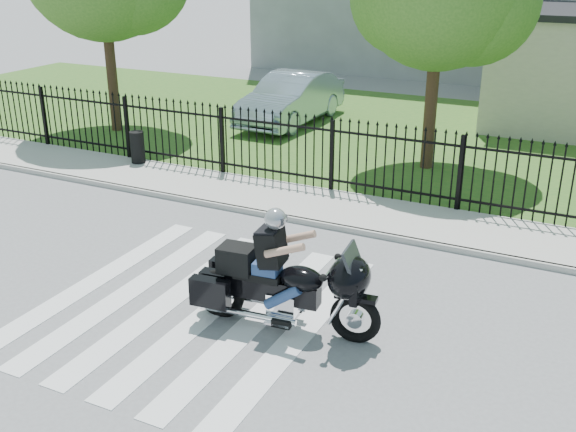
% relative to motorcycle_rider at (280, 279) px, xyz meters
% --- Properties ---
extents(ground, '(120.00, 120.00, 0.00)m').
position_rel_motorcycle_rider_xyz_m(ground, '(-1.62, -0.05, -0.82)').
color(ground, slate).
rests_on(ground, ground).
extents(crosswalk, '(5.00, 5.50, 0.01)m').
position_rel_motorcycle_rider_xyz_m(crosswalk, '(-1.62, -0.05, -0.81)').
color(crosswalk, silver).
rests_on(crosswalk, ground).
extents(sidewalk, '(40.00, 2.00, 0.12)m').
position_rel_motorcycle_rider_xyz_m(sidewalk, '(-1.62, 4.95, -0.76)').
color(sidewalk, '#ADAAA3').
rests_on(sidewalk, ground).
extents(curb, '(40.00, 0.12, 0.12)m').
position_rel_motorcycle_rider_xyz_m(curb, '(-1.62, 3.95, -0.76)').
color(curb, '#ADAAA3').
rests_on(curb, ground).
extents(grass_strip, '(40.00, 12.00, 0.02)m').
position_rel_motorcycle_rider_xyz_m(grass_strip, '(-1.62, 11.95, -0.81)').
color(grass_strip, '#2D5C1F').
rests_on(grass_strip, ground).
extents(iron_fence, '(26.00, 0.04, 1.80)m').
position_rel_motorcycle_rider_xyz_m(iron_fence, '(-1.62, 5.95, 0.08)').
color(iron_fence, black).
rests_on(iron_fence, ground).
extents(motorcycle_rider, '(3.03, 1.11, 2.00)m').
position_rel_motorcycle_rider_xyz_m(motorcycle_rider, '(0.00, 0.00, 0.00)').
color(motorcycle_rider, black).
rests_on(motorcycle_rider, ground).
extents(parked_car, '(1.86, 4.98, 1.63)m').
position_rel_motorcycle_rider_xyz_m(parked_car, '(-5.49, 11.75, 0.01)').
color(parked_car, '#99ADC0').
rests_on(parked_car, grass_strip).
extents(litter_bin, '(0.40, 0.40, 0.84)m').
position_rel_motorcycle_rider_xyz_m(litter_bin, '(-7.09, 5.65, -0.28)').
color(litter_bin, black).
rests_on(litter_bin, sidewalk).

